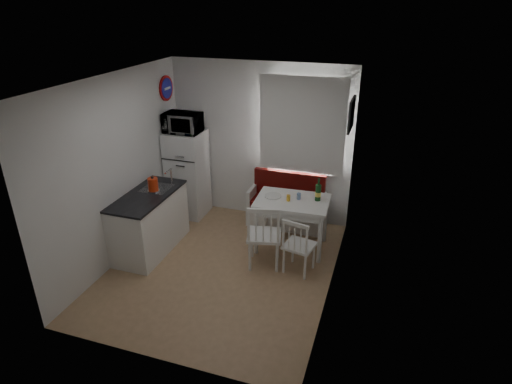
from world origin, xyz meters
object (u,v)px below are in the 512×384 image
kitchen_counter (150,222)px  microwave (183,123)px  chair_right (298,241)px  chair_left (262,230)px  kettle (153,184)px  wine_bottle (318,190)px  bench (286,209)px  fridge (188,174)px  dining_table (292,205)px

kitchen_counter → microwave: (0.02, 1.19, 1.18)m
chair_right → microwave: 2.73m
chair_left → kettle: (-1.68, 0.09, 0.41)m
wine_bottle → microwave: bearing=170.2°
kitchen_counter → wine_bottle: size_ratio=3.86×
bench → kettle: kettle is taller
chair_right → microwave: (-2.21, 1.15, 1.12)m
chair_left → chair_right: bearing=-11.8°
chair_left → kettle: size_ratio=2.37×
fridge → microwave: 0.90m
bench → chair_left: size_ratio=2.26×
fridge → kettle: fridge is taller
kitchen_counter → chair_left: kitchen_counter is taller
bench → chair_left: chair_left is taller
fridge → kettle: bearing=-88.5°
microwave → kettle: size_ratio=2.50×
bench → dining_table: size_ratio=1.14×
fridge → wine_bottle: fridge is taller
dining_table → kettle: kettle is taller
dining_table → chair_right: size_ratio=2.39×
bench → chair_left: bearing=-90.3°
dining_table → bench: bearing=107.5°
dining_table → microwave: size_ratio=1.89×
kettle → microwave: bearing=91.6°
kitchen_counter → chair_left: (1.73, 0.03, 0.15)m
kitchen_counter → chair_left: bearing=0.8°
bench → microwave: size_ratio=2.15×
bench → dining_table: 0.81m
kettle → chair_left: bearing=-3.0°
kitchen_counter → chair_right: bearing=1.0°
kitchen_counter → fridge: fridge is taller
microwave → wine_bottle: microwave is taller
chair_right → microwave: bearing=163.6°
microwave → wine_bottle: bearing=-9.8°
chair_left → chair_right: chair_left is taller
bench → dining_table: bearing=-69.7°
microwave → chair_right: bearing=-27.6°
kitchen_counter → bench: size_ratio=1.06×
kettle → chair_right: bearing=-1.9°
bench → fridge: bearing=-176.4°
kettle → fridge: bearing=91.5°
chair_right → fridge: (-2.21, 1.20, 0.23)m
fridge → chair_right: bearing=-28.6°
fridge → wine_bottle: bearing=-11.0°
bench → kettle: 2.21m
bench → chair_right: (0.49, -1.31, 0.22)m
bench → dining_table: (0.24, -0.66, 0.41)m
fridge → wine_bottle: size_ratio=4.32×
bench → microwave: bearing=-174.7°
microwave → dining_table: bearing=-14.3°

